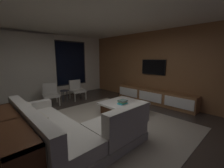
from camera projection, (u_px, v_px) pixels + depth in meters
name	position (u px, v px, depth m)	size (l,w,h in m)	color
floor	(97.00, 127.00, 3.63)	(9.20, 9.20, 0.00)	#332B26
back_wall_with_window	(40.00, 67.00, 5.93)	(6.60, 0.30, 2.70)	beige
media_wall	(161.00, 67.00, 5.48)	(0.12, 7.80, 2.70)	brown
ceiling	(95.00, 11.00, 3.16)	(8.20, 8.20, 0.00)	beige
area_rug	(110.00, 124.00, 3.80)	(3.20, 3.80, 0.01)	gray
sectional_couch	(67.00, 130.00, 2.86)	(1.98, 2.50, 0.82)	gray
coffee_table	(124.00, 108.00, 4.45)	(1.16, 1.16, 0.36)	#472614
book_stack_on_coffee_table	(123.00, 102.00, 4.28)	(0.28, 0.24, 0.12)	#39B7D1
accent_chair_near_window	(77.00, 89.00, 6.06)	(0.58, 0.60, 0.78)	#B2ADA0
accent_chair_by_curtain	(50.00, 93.00, 5.32)	(0.65, 0.67, 0.78)	#B2ADA0
side_stool	(64.00, 92.00, 5.66)	(0.32, 0.32, 0.46)	#333338
media_console	(154.00, 97.00, 5.51)	(0.46, 3.10, 0.52)	brown
mounted_tv	(153.00, 67.00, 5.58)	(0.05, 0.99, 0.57)	black
console_table_behind_couch	(10.00, 139.00, 2.31)	(0.40, 2.10, 0.74)	#472614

